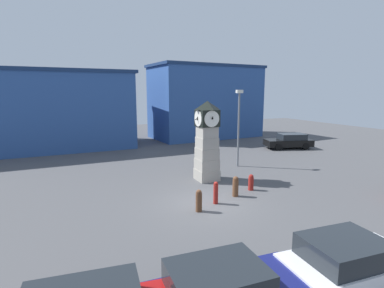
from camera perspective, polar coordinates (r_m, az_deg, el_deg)
The scene contains 11 objects.
ground_plane at distance 15.36m, azimuth 2.75°, elevation -11.15°, with size 74.19×74.19×0.00m, color #4C4C4F.
clock_tower at distance 18.60m, azimuth 2.87°, elevation 0.48°, with size 1.65×1.53×4.97m.
bollard_near_tower at distance 14.16m, azimuth 1.31°, elevation -10.69°, with size 0.30×0.30×1.06m.
bollard_mid_row at distance 15.11m, azimuth 4.55°, elevation -9.20°, with size 0.24×0.24×1.14m.
bollard_far_row at distance 16.25m, azimuth 8.28°, elevation -7.96°, with size 0.32×0.32×1.10m.
bollard_end_row at distance 17.41m, azimuth 11.17°, elevation -7.14°, with size 0.30×0.30×0.92m.
car_by_building at distance 9.97m, azimuth 27.71°, elevation -19.62°, with size 4.00×2.18×1.58m.
car_far_lot at distance 30.82m, azimuth 18.04°, elevation 0.56°, with size 4.81×3.07×1.47m.
street_lamp_near_road at distance 22.22m, azimuth 8.88°, elevation 4.11°, with size 0.50×0.24×5.65m.
warehouse_blue_far at distance 32.28m, azimuth -27.65°, elevation 5.73°, with size 18.25×8.10×7.54m.
storefront_low_left at distance 36.85m, azimuth 2.62°, elevation 8.07°, with size 13.61×7.78×8.60m.
Camera 1 is at (-6.43, -12.80, 5.54)m, focal length 28.00 mm.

